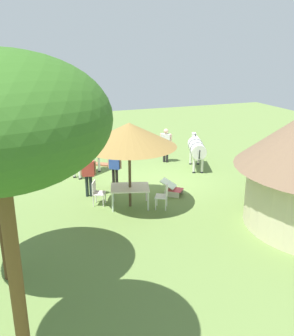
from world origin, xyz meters
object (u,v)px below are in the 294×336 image
Objects in this scene: shade_umbrella at (129,135)px; standing_watcher at (166,142)px; guest_beside_umbrella at (88,172)px; zebra_by_umbrella at (87,154)px; striped_lounge_chair at (172,189)px; patio_chair_near_hut at (164,195)px; patio_dining_table at (130,189)px; guest_behind_table at (115,165)px; zebra_nearest_camera at (197,148)px; patio_chair_east_end at (97,191)px.

standing_watcher is at bearing -126.43° from shade_umbrella.
zebra_by_umbrella is (-0.49, -2.54, -0.03)m from guest_beside_umbrella.
standing_watcher reaches higher than guest_beside_umbrella.
patio_chair_near_hut is at bearing 4.77° from striped_lounge_chair.
guest_behind_table is (-0.01, -2.00, 0.30)m from patio_dining_table.
striped_lounge_chair is at bearing -8.19° from patio_chair_near_hut.
guest_beside_umbrella is at bearing -143.15° from zebra_nearest_camera.
shade_umbrella reaches higher than zebra_by_umbrella.
patio_chair_east_end is 1.02m from guest_beside_umbrella.
standing_watcher reaches higher than zebra_nearest_camera.
patio_dining_table is 1.22m from patio_chair_east_end.
patio_chair_east_end is at bearing 82.43° from standing_watcher.
guest_behind_table is (-0.01, -2.00, -1.69)m from shade_umbrella.
patio_chair_near_hut is (-1.06, 0.60, -0.14)m from patio_dining_table.
zebra_by_umbrella is (3.99, 0.48, -0.04)m from standing_watcher.
patio_dining_table is at bearing 90.00° from patio_chair_east_end.
zebra_nearest_camera is at bearing -11.65° from patio_chair_near_hut.
guest_behind_table is (1.05, -2.59, 0.44)m from patio_chair_near_hut.
striped_lounge_chair is (-1.86, 1.53, -0.71)m from guest_behind_table.
patio_chair_east_end is 5.89m from standing_watcher.
patio_chair_near_hut is (-2.15, 1.14, 0.00)m from patio_chair_east_end.
patio_dining_table is at bearing 0.00° from shade_umbrella.
zebra_by_umbrella is (0.70, -3.97, 0.31)m from patio_dining_table.
striped_lounge_chair is at bearing -112.27° from zebra_nearest_camera.
patio_dining_table is 5.55m from standing_watcher.
shade_umbrella is 3.42× the size of striped_lounge_chair.
guest_behind_table is 0.70× the size of zebra_nearest_camera.
striped_lounge_chair is at bearing 114.92° from patio_chair_east_end.
guest_beside_umbrella reaches higher than striped_lounge_chair.
guest_behind_table is at bearing 77.47° from standing_watcher.
guest_behind_table is (-1.20, -0.56, -0.04)m from guest_beside_umbrella.
guest_beside_umbrella reaches higher than patio_chair_near_hut.
guest_beside_umbrella reaches higher than patio_dining_table.
striped_lounge_chair is at bearing 111.10° from standing_watcher.
zebra_by_umbrella reaches higher than patio_dining_table.
shade_umbrella is 1.45× the size of zebra_nearest_camera.
guest_beside_umbrella is 1.32m from guest_behind_table.
standing_watcher reaches higher than guest_behind_table.
patio_chair_near_hut is 0.46× the size of zebra_by_umbrella.
guest_behind_table is at bearing -145.63° from zebra_nearest_camera.
guest_beside_umbrella is at bearing 60.20° from guest_behind_table.
guest_beside_umbrella is 5.69m from zebra_nearest_camera.
shade_umbrella is 2.49m from guest_beside_umbrella.
shade_umbrella is 4.37m from zebra_by_umbrella.
shade_umbrella is at bearing 142.03° from guest_beside_umbrella.
standing_watcher is at bearing -108.02° from guest_behind_table.
patio_dining_table reaches higher than striped_lounge_chair.
patio_chair_east_end is at bearing -39.98° from zebra_by_umbrella.
shade_umbrella is 3.65× the size of patio_chair_east_end.
standing_watcher is 4.01m from zebra_by_umbrella.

